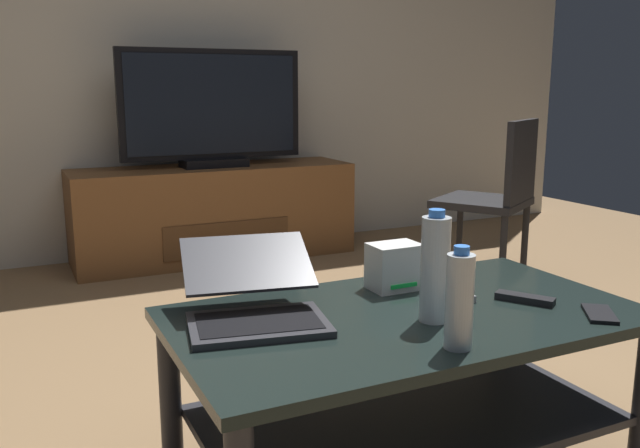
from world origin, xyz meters
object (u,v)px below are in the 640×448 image
at_px(router_box, 394,266).
at_px(tv_remote, 525,299).
at_px(cell_phone, 600,314).
at_px(soundbar_remote, 454,292).
at_px(laptop, 254,298).
at_px(dining_chair, 497,193).
at_px(water_bottle_far, 458,301).
at_px(water_bottle_near, 435,268).
at_px(media_cabinet, 215,212).
at_px(television, 212,111).
at_px(coffee_table, 406,361).

bearing_deg(router_box, tv_remote, -45.28).
bearing_deg(cell_phone, soundbar_remote, 165.39).
bearing_deg(laptop, soundbar_remote, -6.30).
relative_size(dining_chair, cell_phone, 6.32).
relative_size(dining_chair, water_bottle_far, 3.65).
bearing_deg(water_bottle_near, media_cabinet, 85.60).
bearing_deg(water_bottle_far, television, 84.61).
bearing_deg(laptop, coffee_table, -18.37).
bearing_deg(router_box, water_bottle_far, -104.17).
bearing_deg(soundbar_remote, laptop, 177.59).
height_order(media_cabinet, water_bottle_near, water_bottle_near).
bearing_deg(water_bottle_far, soundbar_remote, 54.01).
xyz_separation_m(router_box, water_bottle_far, (-0.12, -0.46, 0.05)).
bearing_deg(water_bottle_near, coffee_table, 107.15).
relative_size(water_bottle_near, tv_remote, 1.82).
xyz_separation_m(laptop, water_bottle_near, (0.41, -0.21, 0.08)).
xyz_separation_m(dining_chair, water_bottle_near, (-1.39, -1.39, 0.10)).
height_order(television, soundbar_remote, television).
xyz_separation_m(router_box, soundbar_remote, (0.12, -0.13, -0.06)).
bearing_deg(tv_remote, television, 59.79).
bearing_deg(dining_chair, tv_remote, -127.78).
bearing_deg(laptop, media_cabinet, 75.58).
xyz_separation_m(coffee_table, tv_remote, (0.34, -0.07, 0.15)).
distance_m(coffee_table, media_cabinet, 2.52).
xyz_separation_m(water_bottle_near, soundbar_remote, (0.17, 0.15, -0.13)).
height_order(water_bottle_far, cell_phone, water_bottle_far).
bearing_deg(soundbar_remote, coffee_table, -158.32).
bearing_deg(media_cabinet, soundbar_remote, -90.59).
bearing_deg(media_cabinet, television, -90.00).
height_order(dining_chair, soundbar_remote, dining_chair).
bearing_deg(router_box, water_bottle_near, -101.20).
relative_size(media_cabinet, router_box, 11.59).
height_order(media_cabinet, television, television).
xyz_separation_m(media_cabinet, water_bottle_far, (-0.26, -2.77, 0.29)).
bearing_deg(dining_chair, coffee_table, -137.18).
distance_m(laptop, router_box, 0.47).
bearing_deg(water_bottle_far, water_bottle_near, 71.27).
bearing_deg(cell_phone, tv_remote, 156.27).
bearing_deg(coffee_table, laptop, 161.63).
height_order(water_bottle_near, water_bottle_far, water_bottle_near).
xyz_separation_m(television, tv_remote, (0.12, -2.56, -0.44)).
xyz_separation_m(television, router_box, (-0.14, -2.29, -0.38)).
bearing_deg(water_bottle_near, soundbar_remote, 39.93).
height_order(coffee_table, dining_chair, dining_chair).
xyz_separation_m(television, dining_chair, (1.19, -1.18, -0.41)).
bearing_deg(tv_remote, laptop, 132.04).
distance_m(water_bottle_near, water_bottle_far, 0.19).
bearing_deg(dining_chair, media_cabinet, 134.55).
bearing_deg(router_box, soundbar_remote, -48.45).
distance_m(media_cabinet, water_bottle_far, 2.80).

